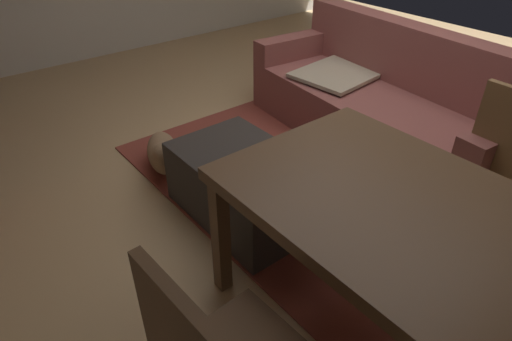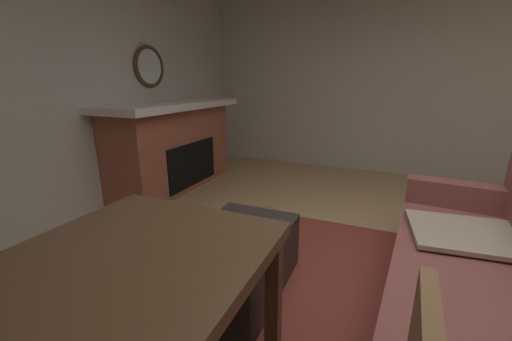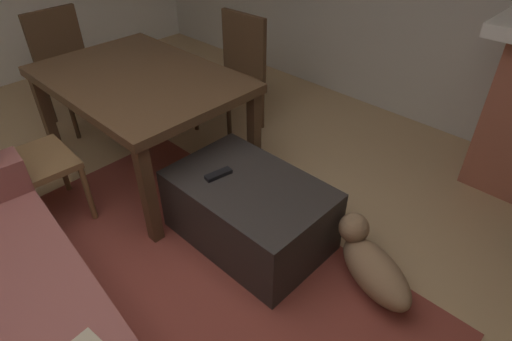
% 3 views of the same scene
% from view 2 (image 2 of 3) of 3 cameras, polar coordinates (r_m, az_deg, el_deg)
% --- Properties ---
extents(floor, '(8.36, 8.36, 0.00)m').
position_cam_2_polar(floor, '(2.21, 22.19, -24.13)').
color(floor, tan).
extents(wall_back_fireplace_side, '(7.37, 0.12, 2.71)m').
position_cam_2_polar(wall_back_fireplace_side, '(3.42, -37.58, 12.32)').
color(wall_back_fireplace_side, beige).
rests_on(wall_back_fireplace_side, ground).
extents(wall_left, '(0.12, 6.49, 2.71)m').
position_cam_2_polar(wall_left, '(5.20, 25.05, 14.30)').
color(wall_left, beige).
rests_on(wall_left, ground).
extents(area_rug, '(2.60, 2.00, 0.01)m').
position_cam_2_polar(area_rug, '(2.15, 14.88, -24.40)').
color(area_rug, brown).
rests_on(area_rug, ground).
extents(fireplace, '(2.08, 0.76, 1.14)m').
position_cam_2_polar(fireplace, '(4.23, -14.92, 4.48)').
color(fireplace, '#9E5642').
rests_on(fireplace, ground).
extents(round_wall_mirror, '(0.52, 0.05, 0.52)m').
position_cam_2_polar(round_wall_mirror, '(4.34, -19.04, 17.63)').
color(round_wall_mirror, '#4C331E').
extents(couch, '(2.30, 1.07, 0.89)m').
position_cam_2_polar(couch, '(2.12, 37.40, -17.92)').
color(couch, '#8C4C47').
rests_on(couch, ground).
extents(ottoman_coffee_table, '(0.92, 0.60, 0.42)m').
position_cam_2_polar(ottoman_coffee_table, '(2.19, -3.43, -16.36)').
color(ottoman_coffee_table, '#2D2826').
rests_on(ottoman_coffee_table, ground).
extents(tv_remote, '(0.08, 0.17, 0.02)m').
position_cam_2_polar(tv_remote, '(1.92, -3.85, -13.69)').
color(tv_remote, black).
rests_on(tv_remote, ottoman_coffee_table).
extents(dining_table, '(1.41, 0.98, 0.74)m').
position_cam_2_polar(dining_table, '(1.28, -27.95, -20.66)').
color(dining_table, '#513823').
rests_on(dining_table, ground).
extents(small_dog, '(0.56, 0.39, 0.31)m').
position_cam_2_polar(small_dog, '(2.85, 0.04, -8.97)').
color(small_dog, '#8C6B4C').
rests_on(small_dog, ground).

